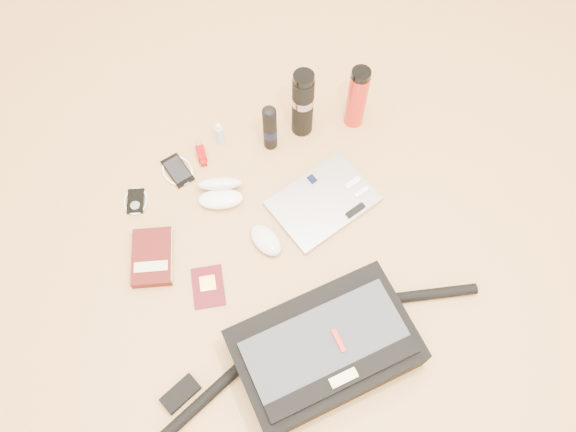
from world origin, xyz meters
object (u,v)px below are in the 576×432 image
Objects in this scene: laptop at (323,202)px; thermos_red at (357,98)px; messenger_bag at (324,349)px; book at (153,257)px; thermos_black at (303,104)px.

thermos_red is at bearing 33.77° from laptop.
messenger_bag is at bearing -121.80° from thermos_red.
messenger_bag reaches higher than book.
laptop is at bearing -131.88° from thermos_red.
messenger_bag is at bearing -109.04° from thermos_black.
thermos_black reaches higher than book.
messenger_bag is 3.96× the size of thermos_red.
thermos_red reaches higher than book.
laptop is 0.37m from thermos_red.
book is (-0.36, 0.47, -0.05)m from messenger_bag.
messenger_bag is 0.79m from thermos_black.
messenger_bag is at bearing -129.01° from laptop.
thermos_red is at bearing 55.95° from messenger_bag.
book is 0.84m from thermos_red.
book is 0.69m from thermos_black.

